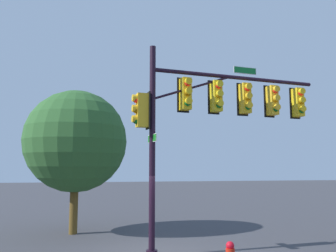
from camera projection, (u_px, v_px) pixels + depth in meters
The scene contains 2 objects.
signal_pole_assembly at pixel (217, 107), 12.13m from camera, with size 7.08×1.42×6.81m.
tree_mid at pixel (76, 141), 15.00m from camera, with size 4.40×4.40×6.11m.
Camera 1 is at (-1.85, -11.07, 2.75)m, focal length 37.04 mm.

